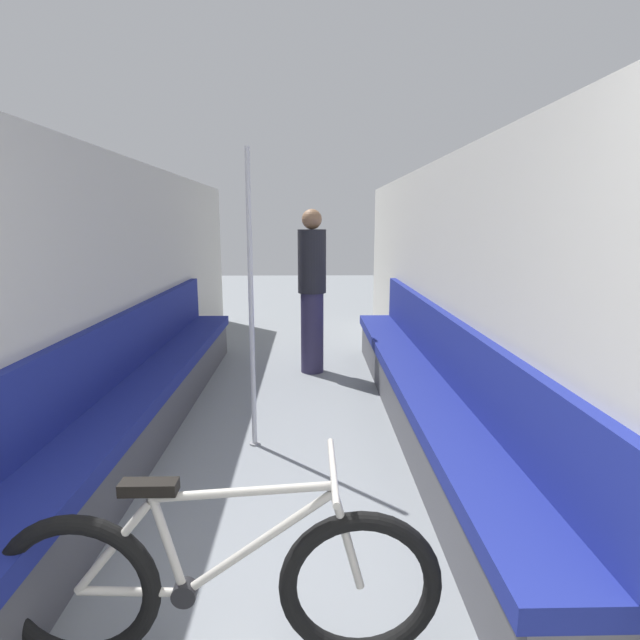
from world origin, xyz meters
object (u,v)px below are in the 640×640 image
Objects in this scene: bench_seat_row_right at (421,391)px; grab_pole_near at (251,308)px; passenger_standing at (312,290)px; bench_seat_row_left at (148,393)px; bicycle at (219,584)px.

grab_pole_near is (-1.29, -0.26, 0.72)m from bench_seat_row_right.
bench_seat_row_right is 2.76× the size of passenger_standing.
passenger_standing reaches higher than bench_seat_row_left.
bench_seat_row_right is 1.50m from grab_pole_near.
bench_seat_row_right is (2.14, 0.00, 0.00)m from bench_seat_row_left.
bench_seat_row_left is 1.14m from grab_pole_near.
passenger_standing is at bearing 50.75° from bench_seat_row_left.
bench_seat_row_left is 2.14m from bench_seat_row_right.
bicycle is 0.77× the size of grab_pole_near.
grab_pole_near is (-0.08, 1.86, 0.71)m from bicycle.
passenger_standing reaches higher than bicycle.
grab_pole_near is at bearing -16.67° from bench_seat_row_left.
bench_seat_row_left is 1.00× the size of bench_seat_row_right.
bench_seat_row_right is at bearing 92.50° from passenger_standing.
grab_pole_near is at bearing 106.83° from bicycle.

